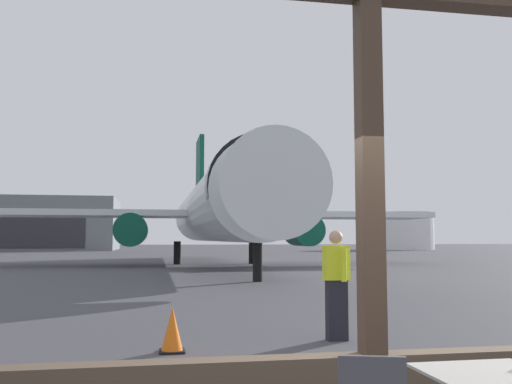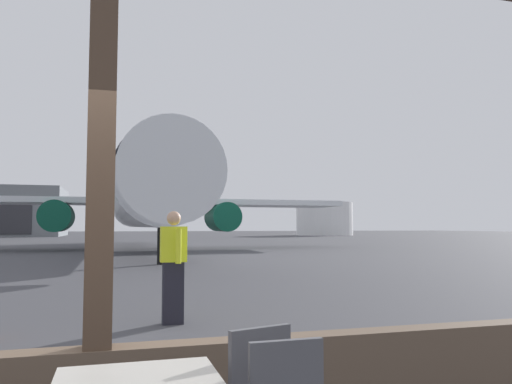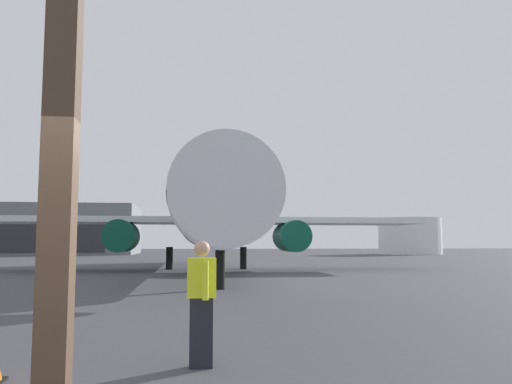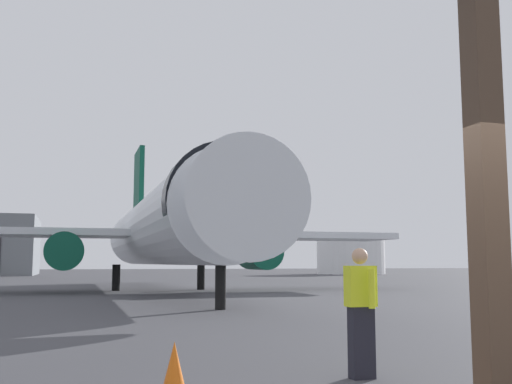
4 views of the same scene
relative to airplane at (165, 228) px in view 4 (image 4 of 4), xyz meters
The scene contains 6 objects.
ground_plane 11.60m from the airplane, 100.27° to the left, with size 220.00×220.00×0.00m, color #424247.
window_frame 29.23m from the airplane, 93.89° to the right, with size 8.56×0.24×4.01m.
airplane is the anchor object (origin of this frame).
ground_crew_worker 25.25m from the airplane, 92.21° to the right, with size 0.40×0.56×1.74m.
traffic_cone 26.00m from the airplane, 97.95° to the right, with size 0.36×0.36×0.64m.
fuel_storage_tank 54.41m from the airplane, 53.80° to the left, with size 9.35×9.35×5.46m, color white.
Camera 4 is at (-2.75, -3.53, 1.54)m, focal length 42.29 mm.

